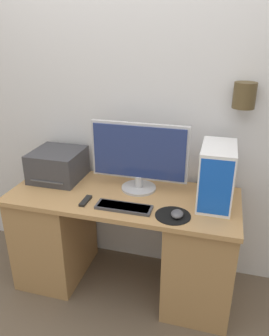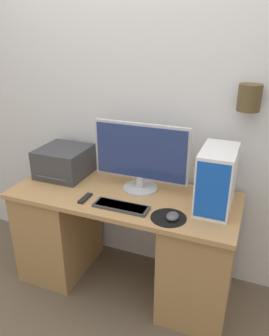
# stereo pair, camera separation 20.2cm
# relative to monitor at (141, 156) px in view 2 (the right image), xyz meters

# --- Properties ---
(ground_plane) EXTENTS (12.00, 12.00, 0.00)m
(ground_plane) POSITION_rel_monitor_xyz_m (-0.08, -0.41, -0.97)
(ground_plane) COLOR brown
(wall_back) EXTENTS (6.40, 0.18, 2.70)m
(wall_back) POSITION_rel_monitor_xyz_m (-0.08, 0.25, 0.38)
(wall_back) COLOR silver
(wall_back) RESTS_ON ground_plane
(desk) EXTENTS (1.49, 0.61, 0.73)m
(desk) POSITION_rel_monitor_xyz_m (-0.08, -0.11, -0.59)
(desk) COLOR tan
(desk) RESTS_ON ground_plane
(monitor) EXTENTS (0.64, 0.23, 0.45)m
(monitor) POSITION_rel_monitor_xyz_m (0.00, 0.00, 0.00)
(monitor) COLOR #B7B7BC
(monitor) RESTS_ON desk
(keyboard) EXTENTS (0.34, 0.11, 0.02)m
(keyboard) POSITION_rel_monitor_xyz_m (-0.02, -0.28, -0.23)
(keyboard) COLOR #3D3D42
(keyboard) RESTS_ON desk
(mousepad) EXTENTS (0.21, 0.21, 0.00)m
(mousepad) POSITION_rel_monitor_xyz_m (0.28, -0.28, -0.24)
(mousepad) COLOR black
(mousepad) RESTS_ON desk
(mouse) EXTENTS (0.07, 0.09, 0.04)m
(mouse) POSITION_rel_monitor_xyz_m (0.30, -0.29, -0.22)
(mouse) COLOR #4C4C51
(mouse) RESTS_ON mousepad
(computer_tower) EXTENTS (0.20, 0.35, 0.37)m
(computer_tower) POSITION_rel_monitor_xyz_m (0.50, -0.06, -0.06)
(computer_tower) COLOR white
(computer_tower) RESTS_ON desk
(printer) EXTENTS (0.34, 0.35, 0.21)m
(printer) POSITION_rel_monitor_xyz_m (-0.60, 0.01, -0.14)
(printer) COLOR #38383D
(printer) RESTS_ON desk
(remote_control) EXTENTS (0.04, 0.13, 0.02)m
(remote_control) POSITION_rel_monitor_xyz_m (-0.27, -0.27, -0.23)
(remote_control) COLOR black
(remote_control) RESTS_ON desk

